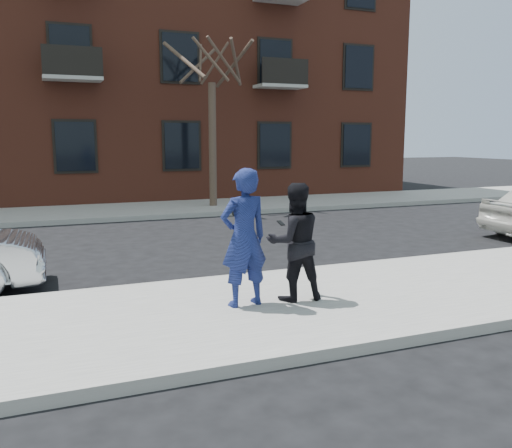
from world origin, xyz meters
name	(u,v)px	position (x,y,z in m)	size (l,w,h in m)	color
ground	(137,326)	(0.00, 0.00, 0.00)	(100.00, 100.00, 0.00)	black
near_sidewalk	(140,326)	(0.00, -0.25, 0.07)	(50.00, 3.50, 0.15)	gray
near_curb	(121,290)	(0.00, 1.55, 0.07)	(50.00, 0.10, 0.15)	#999691
far_sidewalk	(79,213)	(0.00, 11.25, 0.07)	(50.00, 3.50, 0.15)	gray
far_curb	(83,221)	(0.00, 9.45, 0.07)	(50.00, 0.10, 0.15)	#999691
apartment_building	(109,53)	(2.00, 18.00, 6.16)	(24.30, 10.30, 12.30)	brown
street_tree	(211,47)	(4.50, 11.00, 5.52)	(3.60, 3.60, 6.80)	#3C2E23
man_hoodie	(244,238)	(1.50, -0.13, 1.12)	(0.77, 0.56, 1.95)	navy
man_peacoat	(294,242)	(2.28, -0.13, 1.01)	(0.89, 0.72, 1.72)	black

